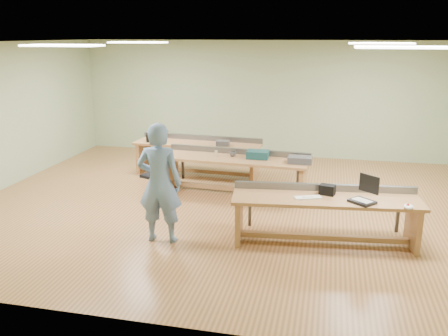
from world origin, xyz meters
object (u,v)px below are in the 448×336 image
Objects in this scene: person at (160,183)px; drinks_can at (216,154)px; workbench_mid at (234,166)px; mug at (233,154)px; workbench_back at (198,151)px; parts_bin_grey at (300,160)px; workbench_front at (325,209)px; camera_bag at (327,190)px; parts_bin_teal at (258,154)px; task_chair at (155,181)px; laptop_base at (362,202)px.

drinks_can is (0.28, 2.54, -0.13)m from person.
workbench_mid is 0.26m from mug.
workbench_back is 24.73× the size of drinks_can.
drinks_can is (0.71, -1.13, 0.25)m from workbench_back.
workbench_mid is at bearing 0.10° from drinks_can.
person is at bearing -129.33° from parts_bin_grey.
drinks_can is at bearing 130.86° from workbench_front.
workbench_mid is 1.61× the size of person.
person is at bearing -102.98° from mug.
camera_bag reaches higher than parts_bin_teal.
task_chair is (-0.43, -1.65, -0.25)m from workbench_back.
parts_bin_grey is at bearing 28.33° from task_chair.
workbench_back is 3.51× the size of task_chair.
laptop_base is 0.41× the size of task_chair.
parts_bin_teal reaches higher than parts_bin_grey.
task_chair is at bearing 172.43° from camera_bag.
workbench_back is at bearing -87.16° from person.
camera_bag is 2.96m from drinks_can.
person is at bearing -100.75° from workbench_mid.
parts_bin_teal is (1.98, 0.57, 0.52)m from task_chair.
workbench_mid reaches higher than task_chair.
workbench_mid reaches higher than laptop_base.
parts_bin_teal is at bearing -31.60° from workbench_back.
parts_bin_teal reaches higher than workbench_front.
parts_bin_teal is (0.46, 0.05, 0.27)m from workbench_mid.
workbench_mid is at bearing 149.01° from camera_bag.
laptop_base is 3.52m from drinks_can.
mug is at bearing 148.72° from camera_bag.
workbench_mid is (-1.84, 2.05, 0.00)m from workbench_front.
workbench_front is 0.59m from laptop_base.
parts_bin_grey is (2.83, 0.38, 0.51)m from task_chair.
parts_bin_grey is (2.40, -1.26, 0.26)m from workbench_back.
camera_bag reaches higher than workbench_back.
drinks_can reaches higher than workbench_front.
task_chair is 6.30× the size of mug.
parts_bin_grey is (-1.05, 2.07, 0.04)m from laptop_base.
laptop_base is 4.25m from task_chair.
camera_bag is at bearing 75.08° from workbench_front.
workbench_mid is 13.12× the size of camera_bag.
laptop_base is 1.47× the size of camera_bag.
parts_bin_grey reaches higher than drinks_can.
person is 4.40× the size of parts_bin_teal.
laptop_base is 2.95m from parts_bin_teal.
workbench_front is at bearing -155.96° from laptop_base.
drinks_can reaches higher than laptop_base.
mug is at bearing 177.56° from parts_bin_teal.
workbench_back is 3.71m from person.
workbench_front is at bearing -48.36° from mug.
drinks_can is (-0.33, -0.08, 0.01)m from mug.
task_chair is 1.65m from mug.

